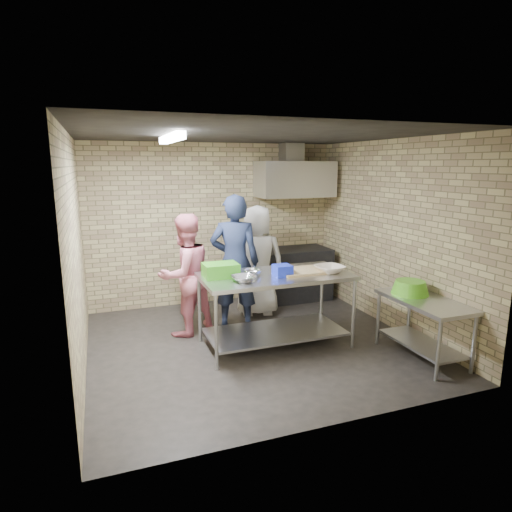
{
  "coord_description": "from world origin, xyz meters",
  "views": [
    {
      "loc": [
        -1.84,
        -5.13,
        2.35
      ],
      "look_at": [
        0.1,
        0.2,
        1.15
      ],
      "focal_mm": 30.53,
      "sensor_mm": 36.0,
      "label": 1
    }
  ],
  "objects_px": {
    "side_counter": "(422,329)",
    "woman_white": "(257,261)",
    "stove": "(294,274)",
    "green_crate": "(221,270)",
    "man_navy": "(235,262)",
    "bottle_red": "(293,183)",
    "prep_table": "(275,310)",
    "green_basin": "(410,287)",
    "woman_pink": "(185,275)",
    "blue_tub": "(282,270)",
    "bottle_green": "(313,183)"
  },
  "relations": [
    {
      "from": "side_counter",
      "to": "green_basin",
      "type": "distance_m",
      "value": 0.52
    },
    {
      "from": "blue_tub",
      "to": "man_navy",
      "type": "bearing_deg",
      "value": 110.61
    },
    {
      "from": "prep_table",
      "to": "green_basin",
      "type": "xyz_separation_m",
      "value": [
        1.53,
        -0.73,
        0.35
      ]
    },
    {
      "from": "blue_tub",
      "to": "man_navy",
      "type": "relative_size",
      "value": 0.11
    },
    {
      "from": "green_crate",
      "to": "man_navy",
      "type": "height_order",
      "value": "man_navy"
    },
    {
      "from": "green_basin",
      "to": "stove",
      "type": "bearing_deg",
      "value": 99.76
    },
    {
      "from": "bottle_green",
      "to": "man_navy",
      "type": "height_order",
      "value": "bottle_green"
    },
    {
      "from": "prep_table",
      "to": "green_basin",
      "type": "height_order",
      "value": "prep_table"
    },
    {
      "from": "prep_table",
      "to": "green_basin",
      "type": "relative_size",
      "value": 4.19
    },
    {
      "from": "man_navy",
      "to": "green_crate",
      "type": "bearing_deg",
      "value": 80.48
    },
    {
      "from": "bottle_red",
      "to": "green_basin",
      "type": "bearing_deg",
      "value": -82.1
    },
    {
      "from": "green_crate",
      "to": "prep_table",
      "type": "bearing_deg",
      "value": -9.73
    },
    {
      "from": "prep_table",
      "to": "blue_tub",
      "type": "relative_size",
      "value": 9.0
    },
    {
      "from": "green_crate",
      "to": "green_basin",
      "type": "height_order",
      "value": "green_crate"
    },
    {
      "from": "bottle_green",
      "to": "prep_table",
      "type": "bearing_deg",
      "value": -127.55
    },
    {
      "from": "prep_table",
      "to": "man_navy",
      "type": "xyz_separation_m",
      "value": [
        -0.3,
        0.82,
        0.49
      ]
    },
    {
      "from": "stove",
      "to": "green_crate",
      "type": "distance_m",
      "value": 2.51
    },
    {
      "from": "side_counter",
      "to": "woman_white",
      "type": "bearing_deg",
      "value": 121.55
    },
    {
      "from": "bottle_green",
      "to": "woman_pink",
      "type": "distance_m",
      "value": 3.07
    },
    {
      "from": "stove",
      "to": "woman_pink",
      "type": "height_order",
      "value": "woman_pink"
    },
    {
      "from": "stove",
      "to": "green_crate",
      "type": "relative_size",
      "value": 2.8
    },
    {
      "from": "green_basin",
      "to": "bottle_green",
      "type": "relative_size",
      "value": 3.07
    },
    {
      "from": "bottle_red",
      "to": "prep_table",
      "type": "bearing_deg",
      "value": -119.68
    },
    {
      "from": "bottle_green",
      "to": "man_navy",
      "type": "bearing_deg",
      "value": -147.1
    },
    {
      "from": "stove",
      "to": "bottle_red",
      "type": "distance_m",
      "value": 1.6
    },
    {
      "from": "green_crate",
      "to": "woman_white",
      "type": "relative_size",
      "value": 0.25
    },
    {
      "from": "bottle_green",
      "to": "green_crate",
      "type": "bearing_deg",
      "value": -139.89
    },
    {
      "from": "side_counter",
      "to": "bottle_red",
      "type": "relative_size",
      "value": 6.67
    },
    {
      "from": "prep_table",
      "to": "man_navy",
      "type": "distance_m",
      "value": 1.0
    },
    {
      "from": "blue_tub",
      "to": "green_basin",
      "type": "xyz_separation_m",
      "value": [
        1.48,
        -0.63,
        -0.2
      ]
    },
    {
      "from": "green_crate",
      "to": "blue_tub",
      "type": "height_order",
      "value": "green_crate"
    },
    {
      "from": "green_basin",
      "to": "man_navy",
      "type": "relative_size",
      "value": 0.24
    },
    {
      "from": "side_counter",
      "to": "man_navy",
      "type": "bearing_deg",
      "value": 135.72
    },
    {
      "from": "bottle_red",
      "to": "bottle_green",
      "type": "height_order",
      "value": "bottle_red"
    },
    {
      "from": "green_crate",
      "to": "bottle_red",
      "type": "xyz_separation_m",
      "value": [
        1.85,
        1.89,
        0.98
      ]
    },
    {
      "from": "green_basin",
      "to": "woman_white",
      "type": "height_order",
      "value": "woman_white"
    },
    {
      "from": "bottle_red",
      "to": "man_navy",
      "type": "xyz_separation_m",
      "value": [
        -1.44,
        -1.19,
        -1.06
      ]
    },
    {
      "from": "green_basin",
      "to": "woman_pink",
      "type": "xyz_separation_m",
      "value": [
        -2.55,
        1.53,
        0.01
      ]
    },
    {
      "from": "green_crate",
      "to": "bottle_green",
      "type": "height_order",
      "value": "bottle_green"
    },
    {
      "from": "prep_table",
      "to": "green_crate",
      "type": "height_order",
      "value": "green_crate"
    },
    {
      "from": "green_basin",
      "to": "bottle_red",
      "type": "height_order",
      "value": "bottle_red"
    },
    {
      "from": "man_navy",
      "to": "bottle_green",
      "type": "bearing_deg",
      "value": -126.65
    },
    {
      "from": "green_crate",
      "to": "green_basin",
      "type": "relative_size",
      "value": 0.93
    },
    {
      "from": "prep_table",
      "to": "blue_tub",
      "type": "distance_m",
      "value": 0.56
    },
    {
      "from": "side_counter",
      "to": "woman_white",
      "type": "height_order",
      "value": "woman_white"
    },
    {
      "from": "side_counter",
      "to": "woman_white",
      "type": "relative_size",
      "value": 0.69
    },
    {
      "from": "stove",
      "to": "green_crate",
      "type": "height_order",
      "value": "green_crate"
    },
    {
      "from": "prep_table",
      "to": "man_navy",
      "type": "height_order",
      "value": "man_navy"
    },
    {
      "from": "blue_tub",
      "to": "woman_pink",
      "type": "distance_m",
      "value": 1.41
    },
    {
      "from": "woman_white",
      "to": "bottle_green",
      "type": "bearing_deg",
      "value": -136.57
    }
  ]
}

